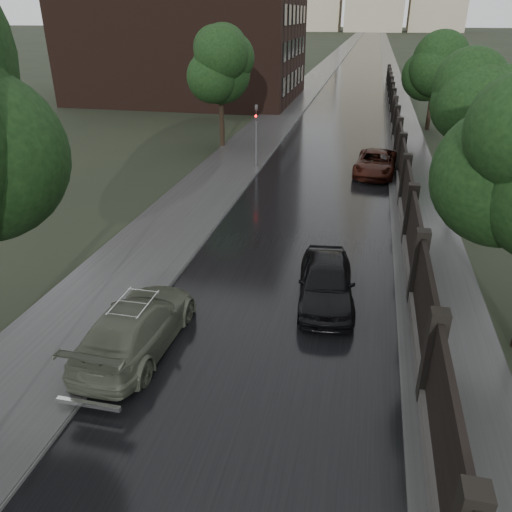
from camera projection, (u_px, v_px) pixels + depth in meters
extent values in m
cube|color=black|center=(369.00, 42.00, 176.18)|extent=(8.00, 420.00, 0.02)
cube|color=#2D2D2D|center=(352.00, 41.00, 177.32)|extent=(4.00, 420.00, 0.16)
cube|color=#2D2D2D|center=(385.00, 42.00, 175.10)|extent=(3.00, 420.00, 0.08)
cube|color=#383533|center=(395.00, 146.00, 36.53)|extent=(0.40, 75.00, 0.50)
cube|color=black|center=(397.00, 129.00, 35.98)|extent=(0.15, 75.00, 2.00)
cube|color=black|center=(388.00, 75.00, 69.39)|extent=(0.45, 0.45, 2.70)
cylinder|color=black|center=(221.00, 107.00, 36.05)|extent=(0.36, 0.36, 5.85)
sphere|color=black|center=(220.00, 73.00, 35.03)|extent=(4.25, 4.25, 4.25)
cylinder|color=black|center=(464.00, 146.00, 26.09)|extent=(0.36, 0.36, 5.53)
sphere|color=black|center=(472.00, 103.00, 25.12)|extent=(4.08, 4.08, 4.08)
cylinder|color=black|center=(432.00, 96.00, 41.89)|extent=(0.36, 0.36, 5.53)
sphere|color=black|center=(436.00, 68.00, 40.92)|extent=(4.08, 4.08, 4.08)
cylinder|color=#59595E|center=(256.00, 145.00, 31.57)|extent=(0.12, 0.12, 3.00)
imported|color=#59595E|center=(256.00, 113.00, 30.69)|extent=(0.16, 0.20, 1.00)
sphere|color=#FF0C0C|center=(256.00, 116.00, 30.63)|extent=(0.14, 0.14, 0.14)
cube|color=black|center=(187.00, 3.00, 54.20)|extent=(24.00, 18.00, 20.00)
imported|color=#4E5443|center=(136.00, 326.00, 14.64)|extent=(2.28, 5.33, 1.53)
imported|color=black|center=(326.00, 281.00, 17.04)|extent=(2.31, 4.77, 1.57)
imported|color=black|center=(376.00, 163.00, 30.78)|extent=(2.80, 5.32, 1.43)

